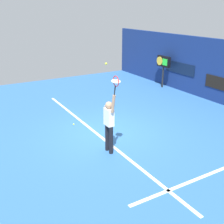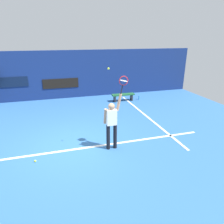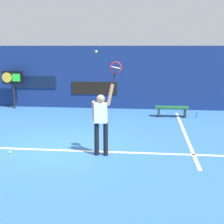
% 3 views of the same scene
% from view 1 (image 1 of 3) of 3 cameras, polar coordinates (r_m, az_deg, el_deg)
% --- Properties ---
extents(ground_plane, '(18.00, 18.00, 0.00)m').
position_cam_1_polar(ground_plane, '(10.39, -1.43, -4.23)').
color(ground_plane, '#2D609E').
extents(sponsor_banner_center, '(2.20, 0.03, 0.60)m').
position_cam_1_polar(sponsor_banner_center, '(14.07, 21.91, 5.20)').
color(sponsor_banner_center, black).
extents(sponsor_banner_portside, '(2.20, 0.03, 0.60)m').
position_cam_1_polar(sponsor_banner_portside, '(15.97, 13.63, 8.69)').
color(sponsor_banner_portside, '#0C1933').
extents(court_baseline, '(10.00, 0.10, 0.01)m').
position_cam_1_polar(court_baseline, '(10.25, -2.95, -4.56)').
color(court_baseline, white).
rests_on(court_baseline, ground_plane).
extents(tennis_player, '(0.61, 0.31, 1.99)m').
position_cam_1_polar(tennis_player, '(8.65, -0.59, -2.16)').
color(tennis_player, black).
rests_on(tennis_player, ground_plane).
extents(tennis_racket, '(0.37, 0.27, 0.62)m').
position_cam_1_polar(tennis_racket, '(7.89, 0.77, 6.08)').
color(tennis_racket, black).
extents(tennis_ball, '(0.07, 0.07, 0.07)m').
position_cam_1_polar(tennis_ball, '(8.21, -1.22, 9.82)').
color(tennis_ball, '#CCE033').
extents(scoreboard_clock, '(0.96, 0.20, 1.80)m').
position_cam_1_polar(scoreboard_clock, '(16.29, 10.46, 9.80)').
color(scoreboard_clock, black).
rests_on(scoreboard_clock, ground_plane).
extents(spare_ball, '(0.07, 0.07, 0.07)m').
position_cam_1_polar(spare_ball, '(11.12, -7.82, -2.51)').
color(spare_ball, '#CCE033').
rests_on(spare_ball, ground_plane).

